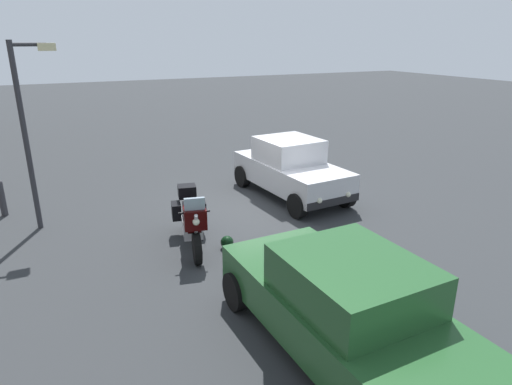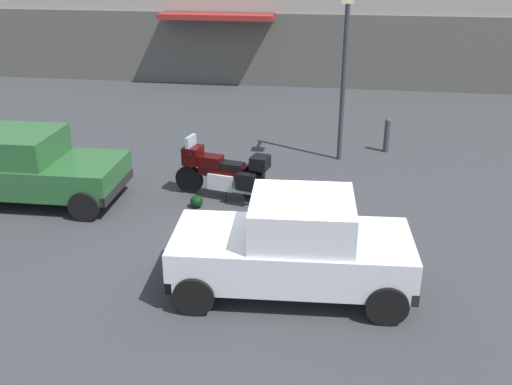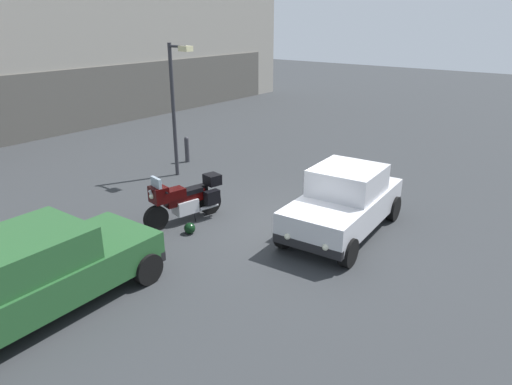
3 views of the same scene
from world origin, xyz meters
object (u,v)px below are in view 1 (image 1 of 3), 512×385
object	(u,v)px
bollard_curbside	(2,197)
motorcycle	(192,219)
streetlamp_curbside	(30,117)
car_hatchback_near	(290,168)
car_sedan_far	(348,310)
helmet	(227,242)

from	to	relation	value
bollard_curbside	motorcycle	bearing A→B (deg)	-134.82
motorcycle	streetlamp_curbside	world-z (taller)	streetlamp_curbside
bollard_curbside	car_hatchback_near	bearing A→B (deg)	-104.20
motorcycle	car_sedan_far	distance (m)	4.48
streetlamp_curbside	car_sedan_far	bearing A→B (deg)	-152.51
helmet	bollard_curbside	world-z (taller)	bollard_curbside
motorcycle	bollard_curbside	xyz separation A→B (m)	(3.74, 3.76, -0.12)
car_hatchback_near	motorcycle	bearing A→B (deg)	-65.64
car_sedan_far	bollard_curbside	bearing A→B (deg)	-152.36
car_sedan_far	streetlamp_curbside	bearing A→B (deg)	-154.00
helmet	car_sedan_far	xyz separation A→B (m)	(-3.94, -0.17, 0.64)
bollard_curbside	car_sedan_far	bearing A→B (deg)	-150.86
car_hatchback_near	car_sedan_far	size ratio (longest dim) A/B	0.86
motorcycle	helmet	bearing A→B (deg)	64.26
helmet	bollard_curbside	size ratio (longest dim) A/B	0.30
car_hatchback_near	bollard_curbside	size ratio (longest dim) A/B	4.19
motorcycle	helmet	size ratio (longest dim) A/B	8.00
car_sedan_far	motorcycle	bearing A→B (deg)	-171.48
motorcycle	car_sedan_far	world-z (taller)	car_sedan_far
motorcycle	car_hatchback_near	xyz separation A→B (m)	(1.90, -3.52, 0.19)
car_hatchback_near	car_sedan_far	bearing A→B (deg)	-27.45
car_hatchback_near	car_sedan_far	world-z (taller)	car_hatchback_near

